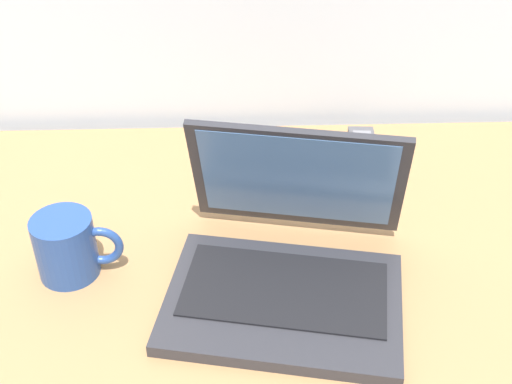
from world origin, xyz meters
name	(u,v)px	position (x,y,z in m)	size (l,w,h in m)	color
desk	(236,267)	(0.00, 0.00, 0.01)	(1.60, 0.76, 0.03)	#A87A4C
laptop	(286,258)	(0.07, -0.05, 0.08)	(0.35, 0.34, 0.21)	#2D2D33
coffee_mug	(65,246)	(-0.23, -0.02, 0.08)	(0.12, 0.08, 0.09)	#26478C
remote_control_near	(362,154)	(0.23, 0.26, 0.04)	(0.06, 0.16, 0.02)	#4C4C51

